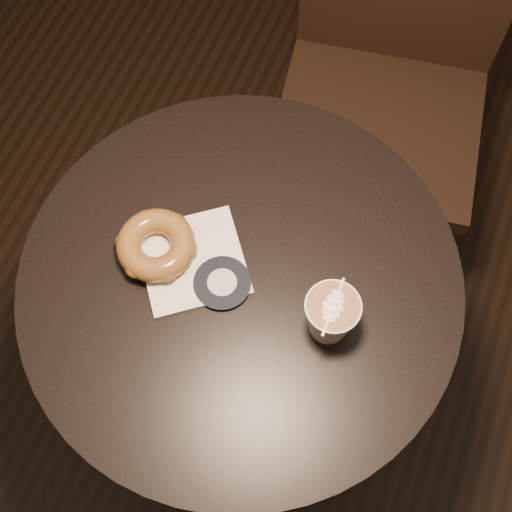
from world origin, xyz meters
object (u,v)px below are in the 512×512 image
(chair, at_px, (394,52))
(pastry_bag, at_px, (193,261))
(cafe_table, at_px, (242,320))
(latte_cup, at_px, (330,316))
(doughnut, at_px, (156,245))

(chair, distance_m, pastry_bag, 0.68)
(pastry_bag, bearing_deg, cafe_table, -36.09)
(cafe_table, bearing_deg, chair, 82.75)
(cafe_table, xyz_separation_m, latte_cup, (0.15, -0.02, 0.25))
(latte_cup, bearing_deg, doughnut, 176.51)
(chair, relative_size, pastry_bag, 6.95)
(cafe_table, bearing_deg, doughnut, -177.16)
(cafe_table, xyz_separation_m, doughnut, (-0.14, -0.01, 0.23))
(cafe_table, height_order, pastry_bag, pastry_bag)
(chair, height_order, pastry_bag, chair)
(cafe_table, distance_m, doughnut, 0.27)
(chair, bearing_deg, cafe_table, -106.07)
(pastry_bag, relative_size, latte_cup, 1.72)
(pastry_bag, bearing_deg, chair, 38.82)
(cafe_table, relative_size, latte_cup, 8.22)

